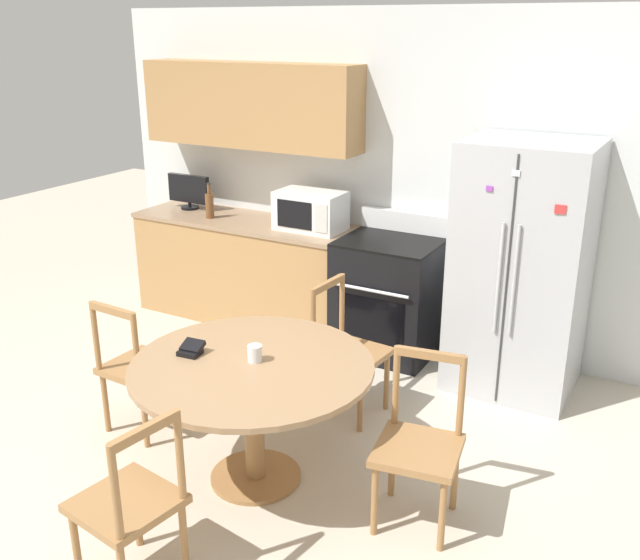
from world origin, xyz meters
TOP-DOWN VIEW (x-y plane):
  - ground_plane at (0.00, 0.00)m, footprint 14.00×14.00m
  - back_wall at (-0.31, 2.59)m, footprint 5.20×0.44m
  - kitchen_counter at (-1.22, 2.29)m, footprint 1.98×0.64m
  - refrigerator at (1.16, 2.20)m, footprint 0.85×0.78m
  - oven_range at (0.15, 2.26)m, footprint 0.75×0.68m
  - microwave at (-0.57, 2.29)m, footprint 0.54×0.35m
  - countertop_tv at (-1.86, 2.35)m, footprint 0.42×0.16m
  - counter_bottle at (-1.50, 2.18)m, footprint 0.07×0.07m
  - dining_table at (0.20, 0.33)m, footprint 1.33×1.33m
  - dining_chair_right at (1.13, 0.45)m, footprint 0.48×0.48m
  - dining_chair_left at (-0.74, 0.42)m, footprint 0.44×0.44m
  - dining_chair_near at (0.18, -0.62)m, footprint 0.48×0.48m
  - dining_chair_far at (0.31, 1.26)m, footprint 0.45×0.45m
  - candle_glass at (0.20, 0.36)m, footprint 0.08×0.08m
  - wallet at (-0.16, 0.26)m, footprint 0.13×0.14m

SIDE VIEW (x-z plane):
  - ground_plane at x=0.00m, z-range 0.00..0.00m
  - dining_chair_right at x=1.13m, z-range -0.02..0.89m
  - dining_chair_left at x=-0.74m, z-range -0.02..0.89m
  - dining_chair_near at x=0.18m, z-range -0.02..0.89m
  - dining_chair_far at x=0.31m, z-range -0.02..0.89m
  - kitchen_counter at x=-1.22m, z-range 0.00..0.90m
  - oven_range at x=0.15m, z-range -0.07..1.01m
  - dining_table at x=0.20m, z-range 0.24..0.98m
  - wallet at x=-0.16m, z-range 0.73..0.80m
  - candle_glass at x=0.20m, z-range 0.73..0.82m
  - refrigerator at x=1.16m, z-range 0.00..1.76m
  - counter_bottle at x=-1.50m, z-range 0.86..1.17m
  - microwave at x=-0.57m, z-range 0.90..1.21m
  - countertop_tv at x=-1.86m, z-range 0.91..1.22m
  - back_wall at x=-0.31m, z-range 0.14..2.74m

